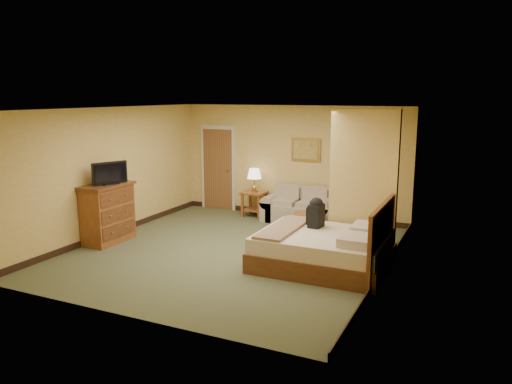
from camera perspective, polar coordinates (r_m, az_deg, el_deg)
The scene contains 17 objects.
floor at distance 9.26m, azimuth -2.69°, elevation -6.81°, with size 6.00×6.00×0.00m, color #4C5135.
ceiling at distance 8.81m, azimuth -2.84°, elevation 9.48°, with size 6.00×6.00×0.00m, color white.
back_wall at distance 11.65m, azimuth 4.13°, elevation 3.46°, with size 5.50×0.02×2.60m, color tan.
left_wall at distance 10.50m, azimuth -16.18°, elevation 2.19°, with size 0.02×6.00×2.60m, color tan.
right_wall at distance 8.06m, azimuth 14.81°, elevation -0.34°, with size 0.02×6.00×2.60m, color tan.
partition at distance 9.07m, azimuth 12.15°, elevation 1.03°, with size 1.20×0.15×2.60m, color tan.
door at distance 12.48m, azimuth -4.34°, elevation 2.73°, with size 0.94×0.16×2.10m.
baseboard at distance 11.87m, azimuth 4.03°, elevation -2.49°, with size 5.50×0.02×0.12m, color black.
loveseat at distance 11.33m, azimuth 4.91°, elevation -2.11°, with size 1.61×0.75×0.81m.
side_table at distance 11.80m, azimuth -0.19°, elevation -0.92°, with size 0.53×0.53×0.59m.
table_lamp at distance 11.69m, azimuth -0.19°, elevation 2.05°, with size 0.33×0.33×0.55m.
coffee_table at distance 10.41m, azimuth 6.07°, elevation -3.19°, with size 0.80×0.80×0.40m.
wall_picture at distance 11.47m, azimuth 5.72°, elevation 4.82°, with size 0.70×0.04×0.54m.
dresser at distance 10.10m, azimuth -16.56°, elevation -2.31°, with size 0.57×1.08×1.16m.
tv at distance 9.89m, azimuth -16.38°, elevation 2.02°, with size 0.31×0.68×0.43m.
bed at distance 8.42m, azimuth 8.05°, elevation -6.49°, with size 2.14×1.82×1.18m.
backpack at distance 8.70m, azimuth 6.90°, elevation -2.24°, with size 0.24×0.32×0.52m.
Camera 1 is at (4.11, -7.79, 2.85)m, focal length 35.00 mm.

